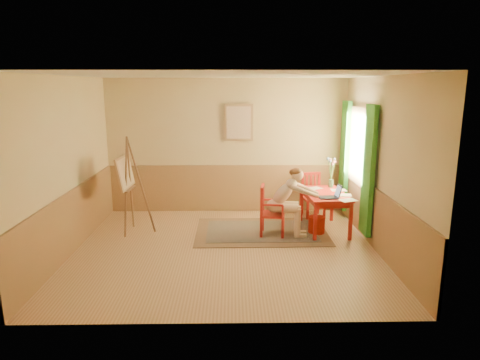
{
  "coord_description": "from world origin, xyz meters",
  "views": [
    {
      "loc": [
        0.13,
        -6.63,
        2.65
      ],
      "look_at": [
        0.25,
        0.55,
        1.05
      ],
      "focal_mm": 31.87,
      "sensor_mm": 36.0,
      "label": 1
    }
  ],
  "objects_px": {
    "table": "(325,198)",
    "figure": "(287,199)",
    "easel": "(127,176)",
    "chair_back": "(313,195)",
    "chair_left": "(270,211)",
    "laptop": "(331,195)"
  },
  "relations": [
    {
      "from": "chair_left",
      "to": "laptop",
      "type": "distance_m",
      "value": 1.11
    },
    {
      "from": "chair_back",
      "to": "easel",
      "type": "height_order",
      "value": "easel"
    },
    {
      "from": "chair_left",
      "to": "chair_back",
      "type": "xyz_separation_m",
      "value": [
        0.98,
        1.14,
        -0.01
      ]
    },
    {
      "from": "chair_left",
      "to": "laptop",
      "type": "relative_size",
      "value": 2.28
    },
    {
      "from": "figure",
      "to": "easel",
      "type": "xyz_separation_m",
      "value": [
        -2.87,
        0.28,
        0.36
      ]
    },
    {
      "from": "chair_back",
      "to": "figure",
      "type": "distance_m",
      "value": 1.38
    },
    {
      "from": "chair_left",
      "to": "easel",
      "type": "xyz_separation_m",
      "value": [
        -2.57,
        0.23,
        0.59
      ]
    },
    {
      "from": "table",
      "to": "figure",
      "type": "distance_m",
      "value": 0.79
    },
    {
      "from": "chair_back",
      "to": "laptop",
      "type": "distance_m",
      "value": 1.28
    },
    {
      "from": "chair_left",
      "to": "figure",
      "type": "height_order",
      "value": "figure"
    },
    {
      "from": "figure",
      "to": "laptop",
      "type": "distance_m",
      "value": 0.77
    },
    {
      "from": "table",
      "to": "figure",
      "type": "height_order",
      "value": "figure"
    },
    {
      "from": "chair_left",
      "to": "laptop",
      "type": "height_order",
      "value": "laptop"
    },
    {
      "from": "chair_back",
      "to": "easel",
      "type": "relative_size",
      "value": 0.51
    },
    {
      "from": "chair_back",
      "to": "laptop",
      "type": "relative_size",
      "value": 2.23
    },
    {
      "from": "figure",
      "to": "laptop",
      "type": "xyz_separation_m",
      "value": [
        0.76,
        -0.06,
        0.08
      ]
    },
    {
      "from": "chair_left",
      "to": "figure",
      "type": "bearing_deg",
      "value": -8.27
    },
    {
      "from": "table",
      "to": "laptop",
      "type": "distance_m",
      "value": 0.38
    },
    {
      "from": "table",
      "to": "easel",
      "type": "xyz_separation_m",
      "value": [
        -3.6,
        -0.02,
        0.42
      ]
    },
    {
      "from": "chair_left",
      "to": "chair_back",
      "type": "bearing_deg",
      "value": 49.32
    },
    {
      "from": "chair_back",
      "to": "easel",
      "type": "bearing_deg",
      "value": -165.71
    },
    {
      "from": "table",
      "to": "easel",
      "type": "relative_size",
      "value": 0.7
    }
  ]
}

